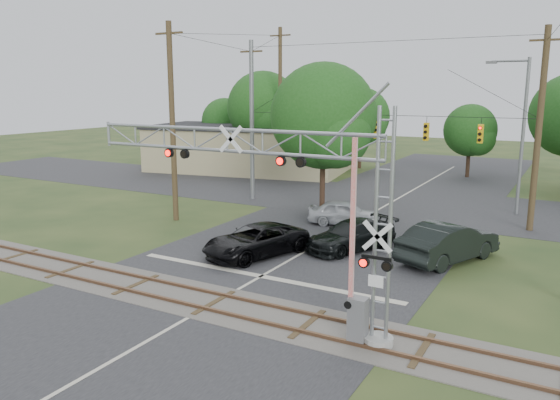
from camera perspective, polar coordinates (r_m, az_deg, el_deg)
The scene contains 14 objects.
ground at distance 19.97m, azimuth -10.34°, elevation -12.51°, with size 160.00×160.00×0.00m, color #253B1B.
road_main at distance 27.89m, azimuth 2.83°, elevation -5.30°, with size 14.00×90.00×0.02m, color #252527.
road_cross at distance 40.55m, azimuth 11.66°, elevation -0.20°, with size 90.00×12.00×0.02m, color #252527.
railroad_track at distance 21.41m, azimuth -6.90°, elevation -10.62°, with size 90.00×3.20×0.17m.
crossing_gantry at distance 18.12m, azimuth 0.24°, elevation 0.92°, with size 11.96×0.97×7.59m.
traffic_signal_span at distance 35.73m, azimuth 11.50°, elevation 7.50°, with size 19.34×0.36×11.50m.
pickup_black at distance 26.89m, azimuth -2.55°, elevation -4.26°, with size 2.54×5.51×1.53m, color black.
car_dark at distance 28.12m, azimuth 7.48°, elevation -3.68°, with size 2.10×5.17×1.50m, color black.
sedan_silver at distance 33.19m, azimuth 6.75°, elevation -1.33°, with size 1.75×4.35×1.48m, color #A9ADB1.
suv_dark at distance 27.18m, azimuth 17.18°, elevation -4.22°, with size 2.00×5.73×1.89m, color black.
commercial_building at distance 55.14m, azimuth -3.32°, elevation 5.45°, with size 20.80×13.08×4.53m.
streetlight at distance 38.35m, azimuth 23.80°, elevation 6.87°, with size 2.68×0.28×10.04m.
utility_poles at distance 38.09m, azimuth 14.81°, elevation 8.42°, with size 26.21×27.55×13.34m.
treeline at distance 45.07m, azimuth 15.77°, elevation 8.21°, with size 52.69×27.95×9.84m.
Camera 1 is at (11.80, -13.96, 8.06)m, focal length 35.00 mm.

